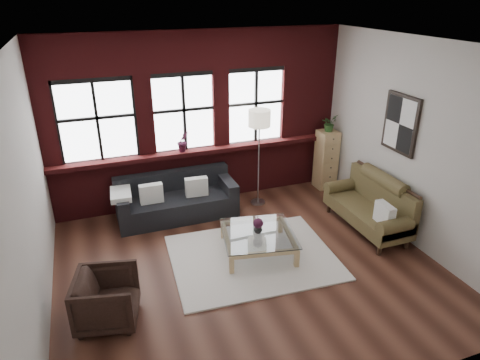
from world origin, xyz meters
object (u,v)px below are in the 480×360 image
object	(u,v)px
vintage_settee	(367,205)
vase	(258,229)
dark_sofa	(177,197)
drawer_chest	(326,160)
coffee_table	(258,243)
armchair	(107,299)
floor_lamp	(259,155)

from	to	relation	value
vintage_settee	vase	xyz separation A→B (m)	(-2.02, -0.03, -0.04)
dark_sofa	drawer_chest	size ratio (longest dim) A/B	1.74
coffee_table	drawer_chest	world-z (taller)	drawer_chest
armchair	vase	size ratio (longest dim) A/B	5.34
coffee_table	vase	distance (m)	0.25
vintage_settee	vase	world-z (taller)	vintage_settee
armchair	vase	world-z (taller)	armchair
vase	dark_sofa	bearing A→B (deg)	119.71
vase	floor_lamp	size ratio (longest dim) A/B	0.07
dark_sofa	vintage_settee	distance (m)	3.34
coffee_table	floor_lamp	bearing A→B (deg)	67.39
armchair	vase	bearing A→B (deg)	-58.60
coffee_table	vintage_settee	bearing A→B (deg)	0.83
vintage_settee	floor_lamp	world-z (taller)	floor_lamp
dark_sofa	drawer_chest	bearing A→B (deg)	3.12
armchair	coffee_table	xyz separation A→B (m)	(2.32, 0.76, -0.16)
dark_sofa	vase	size ratio (longest dim) A/B	15.25
armchair	vase	distance (m)	2.45
armchair	floor_lamp	size ratio (longest dim) A/B	0.37
floor_lamp	drawer_chest	bearing A→B (deg)	7.48
armchair	floor_lamp	world-z (taller)	floor_lamp
vintage_settee	drawer_chest	distance (m)	1.78
dark_sofa	armchair	bearing A→B (deg)	-120.50
coffee_table	vase	bearing A→B (deg)	0.00
coffee_table	armchair	bearing A→B (deg)	-161.85
dark_sofa	drawer_chest	world-z (taller)	drawer_chest
armchair	coffee_table	bearing A→B (deg)	-58.60
coffee_table	drawer_chest	size ratio (longest dim) A/B	0.90
floor_lamp	armchair	bearing A→B (deg)	-141.84
vintage_settee	coffee_table	bearing A→B (deg)	-179.17
vintage_settee	vase	distance (m)	2.02
dark_sofa	vintage_settee	xyz separation A→B (m)	(2.94, -1.59, 0.08)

